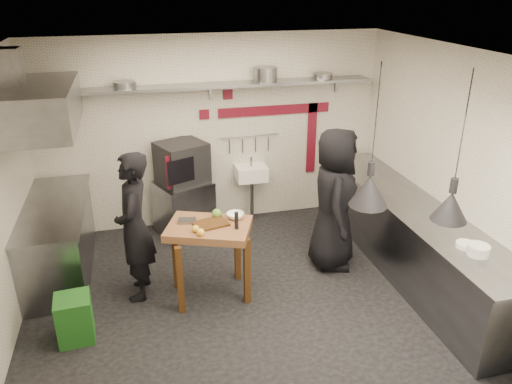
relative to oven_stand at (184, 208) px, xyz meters
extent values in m
plane|color=black|center=(0.50, -1.75, -0.40)|extent=(5.00, 5.00, 0.00)
plane|color=beige|center=(0.50, -1.75, 2.40)|extent=(5.00, 5.00, 0.00)
cube|color=silver|center=(0.50, 0.35, 1.00)|extent=(5.00, 0.04, 2.80)
cube|color=silver|center=(0.50, -3.85, 1.00)|extent=(5.00, 0.04, 2.80)
cube|color=silver|center=(3.00, -1.75, 1.00)|extent=(0.04, 4.20, 2.80)
cube|color=maroon|center=(1.45, 0.33, 1.28)|extent=(1.70, 0.02, 0.14)
cube|color=maroon|center=(2.05, 0.33, 0.80)|extent=(0.14, 0.02, 1.10)
cube|color=maroon|center=(0.75, 0.33, 1.55)|extent=(0.14, 0.02, 0.14)
cube|color=maroon|center=(0.40, 0.33, 1.28)|extent=(0.14, 0.02, 0.14)
cube|color=slate|center=(0.50, 0.17, 1.72)|extent=(4.60, 0.34, 0.04)
cube|color=slate|center=(-1.40, 0.32, 1.62)|extent=(0.04, 0.06, 0.24)
cube|color=slate|center=(0.50, 0.32, 1.62)|extent=(0.04, 0.06, 0.24)
cube|color=slate|center=(2.40, 0.32, 1.62)|extent=(0.04, 0.06, 0.24)
cylinder|color=slate|center=(-0.66, 0.17, 1.79)|extent=(0.37, 0.37, 0.09)
cylinder|color=slate|center=(-0.61, 0.17, 1.78)|extent=(0.24, 0.24, 0.07)
cylinder|color=slate|center=(1.27, 0.17, 1.84)|extent=(0.41, 0.41, 0.20)
cylinder|color=slate|center=(2.12, 0.17, 1.78)|extent=(0.33, 0.33, 0.08)
cube|color=slate|center=(0.00, 0.00, 0.00)|extent=(0.91, 0.87, 0.80)
cube|color=black|center=(0.01, 0.02, 0.69)|extent=(0.80, 0.78, 0.58)
cube|color=maroon|center=(0.01, -0.23, 0.69)|extent=(0.49, 0.24, 0.46)
cube|color=black|center=(-0.04, -0.31, 0.69)|extent=(0.38, 0.18, 0.34)
cube|color=white|center=(1.05, 0.17, 0.38)|extent=(0.46, 0.34, 0.22)
cylinder|color=slate|center=(1.05, 0.17, 0.56)|extent=(0.03, 0.03, 0.14)
cylinder|color=slate|center=(1.05, 0.13, -0.06)|extent=(0.06, 0.06, 0.66)
cylinder|color=slate|center=(1.05, 0.31, 0.92)|extent=(0.90, 0.02, 0.02)
cube|color=slate|center=(2.65, -1.75, 0.05)|extent=(0.70, 3.80, 0.90)
cube|color=slate|center=(2.65, -1.75, 0.52)|extent=(0.76, 3.90, 0.03)
cylinder|color=white|center=(2.62, -2.98, 0.59)|extent=(0.27, 0.27, 0.11)
cylinder|color=white|center=(2.60, -2.81, 0.56)|extent=(0.25, 0.25, 0.05)
cube|color=slate|center=(-1.65, -0.70, 0.05)|extent=(0.70, 1.90, 0.90)
cube|color=slate|center=(-1.65, -0.70, 0.52)|extent=(0.76, 2.00, 0.03)
cube|color=slate|center=(-1.60, -0.70, 1.75)|extent=(0.78, 1.60, 0.50)
cube|color=slate|center=(-1.85, -0.70, 2.15)|extent=(0.28, 0.28, 0.50)
cube|color=#1D5C1B|center=(-1.37, -2.11, -0.15)|extent=(0.38, 0.38, 0.50)
cube|color=#45280F|center=(0.14, -1.65, 0.53)|extent=(0.42, 0.34, 0.02)
cylinder|color=black|center=(0.41, -1.82, 0.62)|extent=(0.05, 0.05, 0.20)
sphere|color=yellow|center=(-0.04, -1.78, 0.56)|extent=(0.09, 0.09, 0.08)
sphere|color=yellow|center=(0.00, -1.88, 0.56)|extent=(0.09, 0.09, 0.08)
sphere|color=#5D9634|center=(0.24, -1.48, 0.57)|extent=(0.13, 0.13, 0.11)
cube|color=slate|center=(-0.11, -1.51, 0.54)|extent=(0.22, 0.17, 0.03)
imported|color=white|center=(0.45, -1.55, 0.55)|extent=(0.21, 0.21, 0.06)
imported|color=black|center=(-0.69, -1.43, 0.49)|extent=(0.50, 0.70, 1.77)
imported|color=black|center=(1.76, -1.34, 0.52)|extent=(0.85, 1.04, 1.84)
camera|label=1|loc=(-0.58, -6.64, 3.08)|focal=35.00mm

